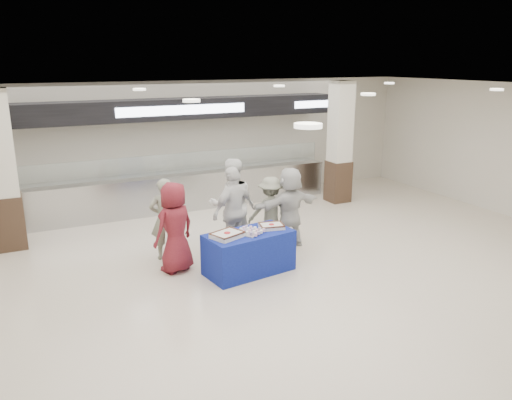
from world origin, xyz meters
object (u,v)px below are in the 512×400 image
display_table (249,252)px  chef_tall (232,204)px  sheet_cake_left (227,235)px  cupcake_tray (251,231)px  sheet_cake_right (271,226)px  chef_short (234,211)px  civilian_maroon (175,227)px  soldier_b (271,211)px  civilian_white (290,207)px  soldier_a (165,219)px

display_table → chef_tall: chef_tall is taller
sheet_cake_left → cupcake_tray: bearing=3.2°
sheet_cake_right → cupcake_tray: size_ratio=0.87×
cupcake_tray → chef_short: size_ratio=0.32×
display_table → sheet_cake_right: 0.64m
cupcake_tray → civilian_maroon: size_ratio=0.34×
sheet_cake_right → soldier_b: size_ratio=0.34×
sheet_cake_right → civilian_white: (0.83, 0.78, 0.03)m
civilian_maroon → chef_short: bearing=169.8°
soldier_a → civilian_white: 2.50m
display_table → civilian_white: civilian_white is taller
soldier_a → chef_tall: size_ratio=0.86×
cupcake_tray → chef_short: bearing=84.9°
soldier_a → cupcake_tray: bearing=141.9°
display_table → soldier_b: bearing=39.3°
sheet_cake_right → soldier_b: soldier_b is taller
chef_tall → soldier_a: bearing=8.0°
soldier_a → soldier_b: 2.18m
soldier_b → civilian_white: size_ratio=0.86×
soldier_b → civilian_white: civilian_white is taller
soldier_b → civilian_white: (0.29, -0.28, 0.11)m
soldier_b → chef_tall: bearing=6.4°
civilian_white → soldier_b: bearing=-49.4°
sheet_cake_left → cupcake_tray: 0.47m
display_table → cupcake_tray: 0.41m
civilian_maroon → soldier_a: 0.65m
civilian_white → civilian_maroon: bearing=-1.0°
display_table → sheet_cake_left: sheet_cake_left is taller
civilian_maroon → soldier_b: bearing=169.7°
chef_short → soldier_b: bearing=172.3°
chef_short → civilian_maroon: bearing=-7.6°
display_table → chef_short: size_ratio=0.88×
civilian_maroon → soldier_b: 2.23m
display_table → soldier_b: (1.02, 1.11, 0.34)m
civilian_maroon → soldier_a: bearing=-113.3°
cupcake_tray → civilian_maroon: (-1.19, 0.67, 0.04)m
sheet_cake_right → chef_short: (-0.37, 0.87, 0.08)m
display_table → cupcake_tray: bearing=-53.1°
sheet_cake_right → civilian_maroon: civilian_maroon is taller
chef_short → civilian_white: 1.20m
display_table → civilian_maroon: civilian_maroon is taller
sheet_cake_right → chef_tall: bearing=102.6°
soldier_b → civilian_white: bearing=152.5°
sheet_cake_right → cupcake_tray: bearing=-170.4°
sheet_cake_left → chef_tall: (0.65, 1.31, 0.12)m
cupcake_tray → chef_tall: size_ratio=0.31×
civilian_maroon → civilian_white: civilian_white is taller
cupcake_tray → civilian_white: civilian_white is taller
chef_tall → civilian_white: chef_tall is taller
sheet_cake_left → sheet_cake_right: bearing=6.3°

